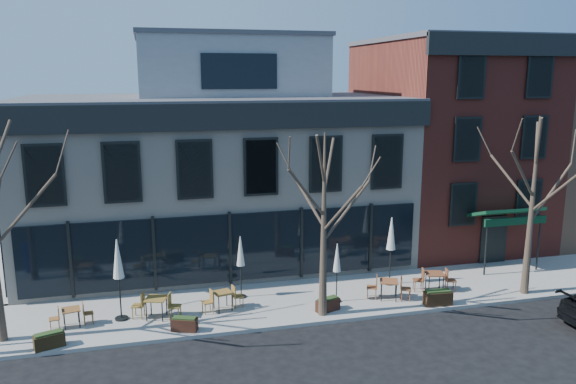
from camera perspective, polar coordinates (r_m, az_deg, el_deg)
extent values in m
plane|color=black|center=(25.22, -5.84, -9.74)|extent=(120.00, 120.00, 0.00)
cube|color=gray|center=(23.90, 2.81, -10.75)|extent=(33.50, 4.70, 0.15)
cube|color=beige|center=(28.90, -7.46, 1.27)|extent=(18.00, 10.00, 8.00)
cube|color=#47474C|center=(28.45, -7.68, 9.32)|extent=(18.30, 10.30, 0.30)
cube|color=black|center=(23.41, -6.18, 7.61)|extent=(18.30, 0.25, 1.10)
cube|color=black|center=(28.89, -26.08, 7.28)|extent=(0.25, 10.30, 1.10)
cube|color=black|center=(24.53, -5.91, -5.66)|extent=(17.20, 0.12, 3.00)
cube|color=black|center=(28.80, -25.34, -4.12)|extent=(0.12, 7.50, 3.00)
cube|color=gray|center=(29.55, -6.03, 12.45)|extent=(9.00, 6.50, 3.00)
cube|color=maroon|center=(32.80, 15.71, 4.83)|extent=(8.00, 10.00, 11.00)
cube|color=#47474C|center=(32.64, 16.26, 14.54)|extent=(8.20, 10.20, 0.25)
cube|color=black|center=(28.30, 21.57, 13.77)|extent=(8.20, 0.25, 1.00)
cube|color=#0B321C|center=(28.39, 21.25, -1.90)|extent=(3.20, 1.66, 0.67)
cube|color=black|center=(29.43, 20.11, -4.68)|extent=(1.40, 0.10, 2.50)
cylinder|color=#382B21|center=(21.15, -25.18, -1.78)|extent=(2.23, 0.50, 2.48)
cone|color=#382B21|center=(21.08, 3.65, -3.53)|extent=(0.34, 0.34, 7.04)
cylinder|color=#382B21|center=(21.41, 5.95, -1.93)|extent=(2.00, 0.46, 2.21)
cylinder|color=#382B21|center=(21.54, 1.96, -0.66)|extent=(0.93, 1.84, 1.91)
cylinder|color=#382B21|center=(20.29, 1.92, -0.13)|extent=(1.61, 0.68, 1.97)
cylinder|color=#382B21|center=(20.21, 5.50, -1.78)|extent=(0.93, 1.83, 2.03)
cone|color=#382B21|center=(25.22, 23.53, -1.43)|extent=(0.34, 0.34, 7.48)
cylinder|color=#382B21|center=(25.87, 25.16, -0.04)|extent=(2.12, 0.48, 2.35)
cylinder|color=#382B21|center=(25.49, 21.71, 1.09)|extent=(0.98, 1.94, 2.03)
cylinder|color=#382B21|center=(24.24, 22.73, 1.66)|extent=(1.71, 0.71, 2.09)
cylinder|color=#382B21|center=(24.61, 25.76, 0.19)|extent=(0.98, 1.94, 2.16)
cube|color=brown|center=(22.46, -21.19, -11.07)|extent=(0.74, 0.74, 0.04)
cylinder|color=black|center=(22.35, -21.74, -12.16)|extent=(0.04, 0.04, 0.65)
cylinder|color=black|center=(22.37, -20.42, -12.04)|extent=(0.04, 0.04, 0.65)
cylinder|color=black|center=(22.81, -21.82, -11.67)|extent=(0.04, 0.04, 0.65)
cylinder|color=black|center=(22.83, -20.53, -11.55)|extent=(0.04, 0.04, 0.65)
cube|color=brown|center=(22.18, -13.26, -10.48)|extent=(0.95, 0.95, 0.04)
cylinder|color=black|center=(22.15, -14.20, -11.69)|extent=(0.04, 0.04, 0.78)
cylinder|color=black|center=(21.98, -12.65, -11.79)|extent=(0.04, 0.04, 0.78)
cylinder|color=black|center=(22.68, -13.75, -11.09)|extent=(0.04, 0.04, 0.78)
cylinder|color=black|center=(22.52, -12.24, -11.19)|extent=(0.04, 0.04, 0.78)
cube|color=brown|center=(22.51, -6.66, -10.11)|extent=(0.83, 0.83, 0.04)
cylinder|color=black|center=(22.32, -7.04, -11.32)|extent=(0.04, 0.04, 0.71)
cylinder|color=black|center=(22.50, -5.71, -11.09)|extent=(0.04, 0.04, 0.71)
cylinder|color=black|center=(22.79, -7.55, -10.83)|extent=(0.04, 0.04, 0.71)
cylinder|color=black|center=(22.97, -6.24, -10.61)|extent=(0.04, 0.04, 0.71)
cube|color=brown|center=(23.72, 10.22, -8.91)|extent=(0.97, 0.97, 0.04)
cylinder|color=black|center=(23.57, 9.48, -10.03)|extent=(0.04, 0.04, 0.76)
cylinder|color=black|center=(23.60, 10.94, -10.07)|extent=(0.04, 0.04, 0.76)
cylinder|color=black|center=(24.12, 9.45, -9.51)|extent=(0.04, 0.04, 0.76)
cylinder|color=black|center=(24.15, 10.88, -9.55)|extent=(0.04, 0.04, 0.76)
cube|color=brown|center=(24.98, 14.69, -8.02)|extent=(0.91, 0.91, 0.04)
cylinder|color=black|center=(24.78, 14.13, -9.13)|extent=(0.04, 0.04, 0.77)
cylinder|color=black|center=(24.92, 15.48, -9.08)|extent=(0.04, 0.04, 0.77)
cylinder|color=black|center=(25.32, 13.83, -8.65)|extent=(0.04, 0.04, 0.77)
cylinder|color=black|center=(25.46, 15.15, -8.61)|extent=(0.04, 0.04, 0.77)
cylinder|color=black|center=(22.72, -16.55, -12.19)|extent=(0.50, 0.50, 0.07)
cylinder|color=black|center=(22.26, -16.74, -9.31)|extent=(0.06, 0.06, 2.51)
cone|color=beige|center=(21.88, -16.91, -6.51)|extent=(0.41, 0.41, 1.49)
cylinder|color=black|center=(23.89, -4.77, -10.51)|extent=(0.42, 0.42, 0.06)
cylinder|color=black|center=(23.52, -4.81, -8.21)|extent=(0.05, 0.05, 2.10)
cone|color=beige|center=(23.21, -4.85, -5.99)|extent=(0.34, 0.34, 1.24)
cylinder|color=black|center=(23.46, 4.93, -10.95)|extent=(0.39, 0.39, 0.05)
cylinder|color=black|center=(23.11, 4.97, -8.75)|extent=(0.04, 0.04, 1.97)
cone|color=beige|center=(22.81, 5.01, -6.64)|extent=(0.32, 0.32, 1.17)
cylinder|color=black|center=(25.61, 10.26, -9.09)|extent=(0.49, 0.49, 0.07)
cylinder|color=black|center=(25.22, 10.36, -6.58)|extent=(0.06, 0.06, 2.43)
cone|color=beige|center=(24.89, 10.45, -4.17)|extent=(0.40, 0.40, 1.44)
cube|color=black|center=(21.29, -23.09, -13.73)|extent=(1.06, 0.69, 0.49)
cube|color=#1E3314|center=(21.18, -23.15, -13.08)|extent=(0.94, 0.59, 0.08)
cube|color=#331A11|center=(21.18, -10.47, -13.11)|extent=(1.00, 0.68, 0.47)
cube|color=#1E3314|center=(21.08, -10.50, -12.49)|extent=(0.89, 0.58, 0.07)
cube|color=black|center=(22.50, 4.06, -11.38)|extent=(1.03, 0.69, 0.48)
cube|color=#1E3314|center=(22.39, 4.07, -10.77)|extent=(0.91, 0.58, 0.08)
cube|color=#301E10|center=(23.75, 14.98, -10.39)|extent=(1.14, 0.53, 0.55)
cube|color=#1E3314|center=(23.64, 15.02, -9.71)|extent=(1.02, 0.44, 0.09)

